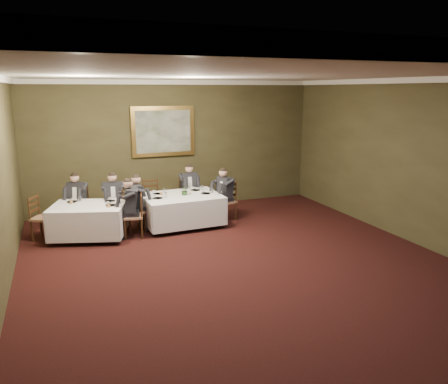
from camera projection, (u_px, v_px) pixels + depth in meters
ground at (249, 273)px, 7.92m from camera, size 10.00×10.00×0.00m
ceiling at (252, 74)px, 7.12m from camera, size 8.00×10.00×0.10m
back_wall at (176, 145)px, 12.06m from camera, size 8.00×0.10×3.50m
right_wall at (429, 165)px, 8.92m from camera, size 0.10×10.00×3.50m
crown_molding at (252, 78)px, 7.13m from camera, size 8.00×10.00×0.12m
table_main at (182, 208)px, 10.61m from camera, size 1.91×1.48×0.67m
table_second at (89, 219)px, 9.70m from camera, size 1.87×1.62×0.67m
chair_main_backleft at (152, 207)px, 11.30m from camera, size 0.46×0.44×1.00m
chair_main_backright at (189, 203)px, 11.69m from camera, size 0.44×0.42×1.00m
diner_main_backright at (189, 195)px, 11.62m from camera, size 0.42×0.48×1.35m
chair_main_endleft at (134, 220)px, 10.19m from camera, size 0.49×0.51×1.00m
diner_main_endleft at (134, 210)px, 10.14m from camera, size 0.54×0.48×1.35m
chair_main_endright at (226, 209)px, 11.10m from camera, size 0.53×0.54×1.00m
diner_main_endright at (226, 201)px, 11.04m from camera, size 0.58×0.52×1.35m
chair_sec_backleft at (79, 216)px, 10.50m from camera, size 0.58×0.57×1.00m
diner_sec_backleft at (78, 207)px, 10.43m from camera, size 0.56×0.60×1.35m
chair_sec_backright at (114, 215)px, 10.55m from camera, size 0.48×0.46×1.00m
diner_sec_backright at (114, 206)px, 10.49m from camera, size 0.45×0.52×1.35m
chair_sec_endright at (134, 225)px, 9.81m from camera, size 0.49×0.51×1.00m
diner_sec_endright at (133, 215)px, 9.75m from camera, size 0.55×0.48×1.35m
chair_sec_endleft at (43, 227)px, 9.67m from camera, size 0.58×0.59×1.00m
centerpiece at (185, 190)px, 10.52m from camera, size 0.28×0.26×0.25m
candlestick at (190, 188)px, 10.60m from camera, size 0.06×0.06×0.43m
place_setting_table_main at (159, 192)px, 10.72m from camera, size 0.33×0.31×0.14m
place_setting_table_second at (74, 200)px, 9.96m from camera, size 0.33×0.31×0.14m
painting at (163, 131)px, 11.79m from camera, size 1.71×0.09×1.34m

